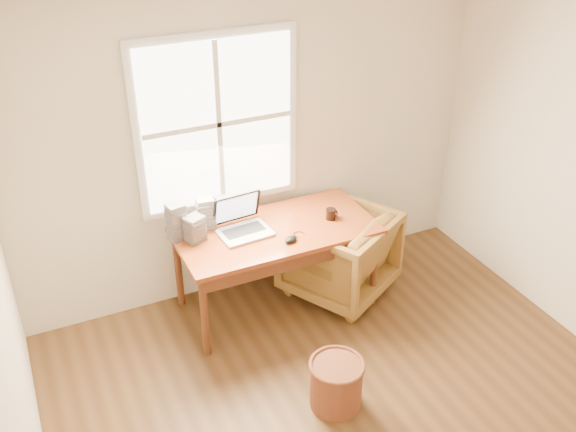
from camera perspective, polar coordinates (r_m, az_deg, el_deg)
name	(u,v)px	position (r m, az deg, el deg)	size (l,w,h in m)	color
room_shell	(392,282)	(3.61, 9.24, -5.78)	(4.04, 4.54, 2.64)	#51351B
desk	(276,231)	(5.14, -1.07, -1.31)	(1.60, 0.80, 0.04)	brown
armchair	(339,253)	(5.51, 4.52, -3.32)	(0.81, 0.83, 0.76)	brown
wicker_stool	(336,384)	(4.59, 4.30, -14.70)	(0.36, 0.36, 0.36)	brown
laptop	(245,217)	(4.98, -3.88, -0.04)	(0.43, 0.46, 0.33)	#B7BBBE
mouse	(291,239)	(4.95, 0.26, -2.09)	(0.12, 0.07, 0.04)	black
coffee_mug	(331,214)	(5.24, 3.82, 0.18)	(0.08, 0.08, 0.09)	black
cd_stack_a	(206,213)	(5.11, -7.34, 0.24)	(0.13, 0.12, 0.26)	silver
cd_stack_b	(195,229)	(4.97, -8.31, -1.13)	(0.14, 0.12, 0.21)	#29292E
cd_stack_c	(177,222)	(5.00, -9.87, -0.51)	(0.13, 0.12, 0.30)	#9696A3
cd_stack_d	(224,206)	(5.27, -5.71, 0.90)	(0.16, 0.14, 0.20)	#A9ADB4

